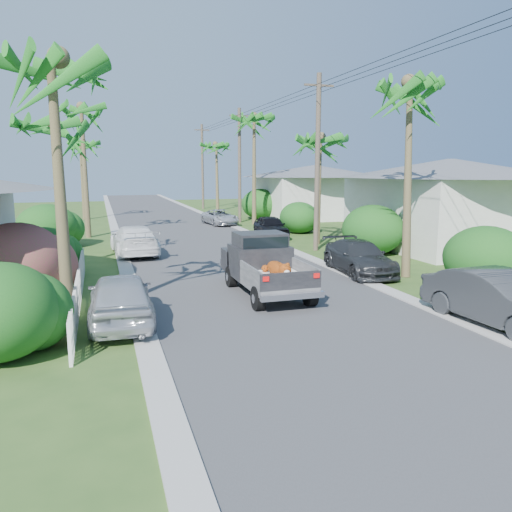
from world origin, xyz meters
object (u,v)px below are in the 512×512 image
object	(u,v)px
palm_r_b	(320,138)
utility_pole_b	(317,162)
palm_r_d	(217,145)
house_right_far	(314,194)
pickup_truck	(262,263)
parked_car_rd	(220,217)
utility_pole_d	(202,166)
parked_car_rf	(271,227)
palm_l_d	(80,143)
palm_r_c	(254,117)
utility_pole_c	(240,165)
palm_l_c	(81,108)
palm_r_a	(413,84)
palm_l_b	(56,123)
parked_car_ln	(121,298)
parked_car_rn	(499,299)
parked_car_rm	(359,258)
house_right_near	(448,207)
palm_l_a	(51,59)
parked_car_lf	(134,240)

from	to	relation	value
palm_r_b	utility_pole_b	world-z (taller)	utility_pole_b
palm_r_d	house_right_far	xyz separation A→B (m)	(6.50, -10.00, -4.62)
pickup_truck	parked_car_rd	xyz separation A→B (m)	(3.54, 21.36, -0.43)
parked_car_rd	utility_pole_d	distance (m)	17.07
parked_car_rf	palm_l_d	bearing A→B (deg)	130.40
palm_r_c	parked_car_rd	bearing A→B (deg)	168.41
utility_pole_c	palm_r_d	bearing A→B (deg)	85.71
palm_l_d	house_right_far	distance (m)	20.37
palm_l_c	utility_pole_b	xyz separation A→B (m)	(11.60, -9.00, -3.31)
pickup_truck	palm_r_c	size ratio (longest dim) A/B	0.54
palm_r_b	palm_r_a	bearing A→B (deg)	-91.91
parked_car_rd	palm_l_c	xyz separation A→B (m)	(-9.60, -4.53, 7.33)
palm_l_b	palm_l_d	distance (m)	22.00
palm_r_b	utility_pole_d	world-z (taller)	utility_pole_d
parked_car_ln	palm_l_d	distance (m)	31.72
parked_car_rn	palm_l_c	distance (m)	25.98
parked_car_rm	palm_r_d	xyz separation A→B (m)	(1.66, 33.00, 6.08)
parked_car_rf	palm_l_c	bearing A→B (deg)	166.27
palm_r_b	utility_pole_d	xyz separation A→B (m)	(-1.00, 28.00, -1.35)
palm_r_b	palm_r_c	size ratio (longest dim) A/B	0.77
palm_r_c	pickup_truck	bearing A→B (deg)	-106.43
parked_car_rf	palm_l_d	size ratio (longest dim) A/B	0.51
parked_car_ln	palm_r_a	bearing A→B (deg)	-162.92
utility_pole_b	pickup_truck	bearing A→B (deg)	-125.30
pickup_truck	palm_l_b	size ratio (longest dim) A/B	0.69
parked_car_rn	palm_r_a	xyz separation A→B (m)	(1.30, 6.41, 6.68)
parked_car_rd	house_right_far	xyz separation A→B (m)	(9.40, 3.47, 1.54)
palm_l_d	utility_pole_d	xyz separation A→B (m)	(12.10, 9.00, -1.84)
palm_l_b	palm_r_c	size ratio (longest dim) A/B	0.79
parked_car_rd	palm_l_d	size ratio (longest dim) A/B	0.54
house_right_near	utility_pole_d	bearing A→B (deg)	103.43
parked_car_ln	utility_pole_b	xyz separation A→B (m)	(10.41, 10.16, 3.87)
palm_r_b	utility_pole_c	xyz separation A→B (m)	(-1.00, 13.00, -1.35)
parked_car_rd	palm_l_c	world-z (taller)	palm_l_c
house_right_far	utility_pole_c	distance (m)	8.06
parked_car_rn	palm_r_d	xyz separation A→B (m)	(1.50, 40.41, 5.99)
utility_pole_c	parked_car_rm	bearing A→B (deg)	-92.07
parked_car_rf	palm_l_b	size ratio (longest dim) A/B	0.53
palm_l_a	palm_r_d	bearing A→B (deg)	71.06
parked_car_rf	palm_r_a	size ratio (longest dim) A/B	0.45
parked_car_lf	palm_r_a	xyz separation A→B (m)	(9.97, -8.41, 6.69)
palm_l_d	parked_car_rf	bearing A→B (deg)	-53.41
palm_r_b	parked_car_rm	bearing A→B (deg)	-102.39
palm_l_b	utility_pole_b	world-z (taller)	utility_pole_b
parked_car_rd	house_right_near	size ratio (longest dim) A/B	0.46
parked_car_ln	house_right_far	xyz separation A→B (m)	(17.81, 27.16, 1.39)
house_right_near	parked_car_rf	bearing A→B (deg)	140.83
palm_r_b	house_right_near	size ratio (longest dim) A/B	0.80
house_right_near	utility_pole_b	world-z (taller)	utility_pole_b
parked_car_rf	pickup_truck	bearing A→B (deg)	-106.45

